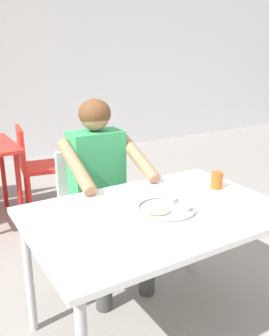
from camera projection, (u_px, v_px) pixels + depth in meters
The scene contains 6 objects.
table_foreground at pixel (156, 223), 1.80m from camera, with size 1.25×0.84×0.73m.
thali_tray at pixel (167, 208), 1.78m from camera, with size 0.30×0.30×0.03m.
drinking_cup at pixel (217, 180), 2.06m from camera, with size 0.07×0.07×0.09m.
chair_foreground at pixel (90, 199), 2.54m from camera, with size 0.42×0.44×0.83m.
diner_foreground at pixel (103, 177), 2.28m from camera, with size 0.50×0.56×1.21m.
chair_red_right at pixel (36, 163), 3.41m from camera, with size 0.49×0.46×0.83m.
Camera 1 is at (-0.94, -1.30, 1.47)m, focal length 38.35 mm.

